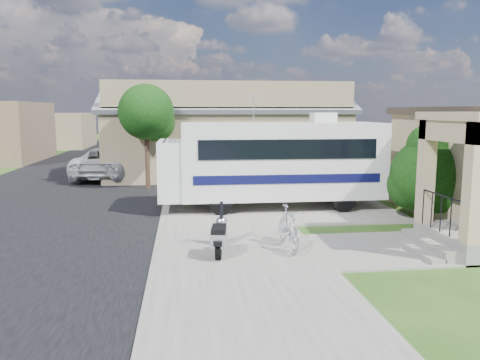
{
  "coord_description": "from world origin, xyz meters",
  "views": [
    {
      "loc": [
        -2.23,
        -11.72,
        3.43
      ],
      "look_at": [
        -0.5,
        2.5,
        1.3
      ],
      "focal_mm": 35.0,
      "sensor_mm": 36.0,
      "label": 1
    }
  ],
  "objects": [
    {
      "name": "scooter",
      "position": [
        -1.41,
        -0.96,
        0.5
      ],
      "size": [
        0.65,
        1.69,
        1.11
      ],
      "rotation": [
        0.0,
        0.0,
        -0.14
      ],
      "color": "black",
      "rests_on": "ground"
    },
    {
      "name": "garden_hose",
      "position": [
        3.74,
        -0.34,
        0.08
      ],
      "size": [
        0.35,
        0.35,
        0.16
      ],
      "primitive_type": "cylinder",
      "color": "#166F28",
      "rests_on": "ground"
    },
    {
      "name": "bicycle",
      "position": [
        0.32,
        -0.72,
        0.52
      ],
      "size": [
        0.58,
        1.76,
        1.04
      ],
      "primitive_type": "imported",
      "rotation": [
        0.0,
        0.0,
        0.05
      ],
      "color": "#AFAFB7",
      "rests_on": "ground"
    },
    {
      "name": "motorhome",
      "position": [
        0.88,
        4.32,
        1.7
      ],
      "size": [
        7.72,
        2.58,
        3.95
      ],
      "rotation": [
        0.0,
        0.0,
        -0.01
      ],
      "color": "silver",
      "rests_on": "ground"
    },
    {
      "name": "street_tree_a",
      "position": [
        -3.7,
        9.05,
        3.25
      ],
      "size": [
        2.44,
        2.4,
        4.58
      ],
      "color": "black",
      "rests_on": "ground"
    },
    {
      "name": "driveway_slab",
      "position": [
        1.5,
        4.5,
        0.03
      ],
      "size": [
        7.0,
        6.0,
        0.05
      ],
      "primitive_type": "cube",
      "color": "slate",
      "rests_on": "ground"
    },
    {
      "name": "shrub",
      "position": [
        5.3,
        1.82,
        1.55
      ],
      "size": [
        2.47,
        2.36,
        3.04
      ],
      "color": "black",
      "rests_on": "ground"
    },
    {
      "name": "walk_slab",
      "position": [
        3.0,
        -1.0,
        0.03
      ],
      "size": [
        4.0,
        3.0,
        0.05
      ],
      "primitive_type": "cube",
      "color": "slate",
      "rests_on": "ground"
    },
    {
      "name": "sidewalk_slab",
      "position": [
        -1.0,
        10.0,
        0.03
      ],
      "size": [
        4.0,
        80.0,
        0.06
      ],
      "primitive_type": "cube",
      "color": "slate",
      "rests_on": "ground"
    },
    {
      "name": "distant_bldg_near",
      "position": [
        -15.0,
        34.0,
        1.6
      ],
      "size": [
        8.0,
        7.0,
        3.2
      ],
      "primitive_type": "cube",
      "color": "#857053",
      "rests_on": "ground"
    },
    {
      "name": "ground",
      "position": [
        0.0,
        0.0,
        0.0
      ],
      "size": [
        120.0,
        120.0,
        0.0
      ],
      "primitive_type": "plane",
      "color": "#244512"
    },
    {
      "name": "street_tree_c",
      "position": [
        -3.7,
        28.05,
        3.1
      ],
      "size": [
        2.44,
        2.4,
        4.42
      ],
      "color": "black",
      "rests_on": "ground"
    },
    {
      "name": "street_tree_b",
      "position": [
        -3.7,
        19.05,
        3.39
      ],
      "size": [
        2.44,
        2.4,
        4.73
      ],
      "color": "black",
      "rests_on": "ground"
    },
    {
      "name": "pickup_truck",
      "position": [
        -5.89,
        12.69,
        0.8
      ],
      "size": [
        3.48,
        6.11,
        1.61
      ],
      "primitive_type": "imported",
      "rotation": [
        0.0,
        0.0,
        3.0
      ],
      "color": "silver",
      "rests_on": "ground"
    },
    {
      "name": "warehouse",
      "position": [
        0.0,
        13.97,
        1.99
      ],
      "size": [
        12.5,
        8.4,
        5.04
      ],
      "color": "#857053",
      "rests_on": "ground"
    },
    {
      "name": "van",
      "position": [
        -6.24,
        19.77,
        0.95
      ],
      "size": [
        3.77,
        6.92,
        1.9
      ],
      "primitive_type": "imported",
      "rotation": [
        0.0,
        0.0,
        0.18
      ],
      "color": "silver",
      "rests_on": "ground"
    },
    {
      "name": "street_slab",
      "position": [
        -7.5,
        10.0,
        0.01
      ],
      "size": [
        9.0,
        80.0,
        0.02
      ],
      "primitive_type": "cube",
      "color": "black",
      "rests_on": "ground"
    }
  ]
}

